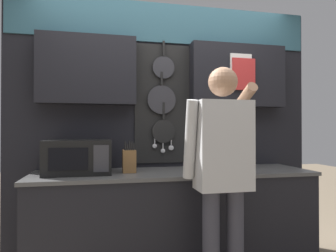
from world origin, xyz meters
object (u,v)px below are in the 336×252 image
microwave (78,157)px  knife_block (129,161)px  person (222,164)px  utensil_crock (222,160)px

microwave → knife_block: bearing=0.1°
microwave → person: bearing=-29.1°
microwave → utensil_crock: 1.25m
microwave → utensil_crock: bearing=0.1°
utensil_crock → microwave: bearing=-179.9°
knife_block → person: (0.61, -0.57, 0.02)m
knife_block → microwave: bearing=-179.9°
microwave → knife_block: size_ratio=1.97×
microwave → person: size_ratio=0.31×
microwave → knife_block: 0.42m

